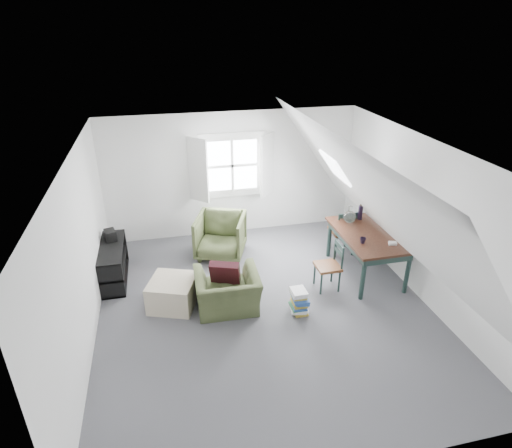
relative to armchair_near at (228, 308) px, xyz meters
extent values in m
plane|color=#4F5055|center=(0.57, -0.12, 0.00)|extent=(5.50, 5.50, 0.00)
plane|color=white|center=(0.57, -0.12, 2.50)|extent=(5.50, 5.50, 0.00)
plane|color=white|center=(0.57, 2.63, 1.25)|extent=(5.00, 0.00, 5.00)
plane|color=white|center=(0.57, -2.87, 1.25)|extent=(5.00, 0.00, 5.00)
plane|color=white|center=(-1.93, -0.12, 1.25)|extent=(0.00, 5.50, 5.50)
plane|color=white|center=(3.07, -0.12, 1.25)|extent=(0.00, 5.50, 5.50)
plane|color=white|center=(-0.98, -0.12, 1.78)|extent=(3.19, 5.50, 4.48)
plane|color=white|center=(2.12, -0.12, 1.78)|extent=(3.19, 5.50, 4.48)
cube|color=white|center=(0.57, 2.61, 1.45)|extent=(1.30, 0.04, 1.30)
cube|color=white|center=(-0.11, 2.45, 1.45)|extent=(0.35, 0.35, 1.25)
cube|color=white|center=(1.25, 2.45, 1.45)|extent=(0.35, 0.35, 1.25)
cube|color=white|center=(0.57, 2.60, 1.45)|extent=(1.00, 0.02, 1.00)
cube|color=white|center=(0.57, 2.58, 1.45)|extent=(1.08, 0.04, 0.05)
cube|color=white|center=(0.57, 2.58, 1.45)|extent=(0.05, 0.04, 1.08)
cube|color=white|center=(2.12, 1.18, 1.75)|extent=(0.35, 0.75, 0.47)
imported|color=#3C4725|center=(0.00, 0.00, 0.00)|extent=(0.98, 0.87, 0.62)
imported|color=#3C4725|center=(0.16, 1.68, 0.00)|extent=(1.12, 1.13, 0.81)
cube|color=#330E14|center=(0.00, 0.15, 0.54)|extent=(0.51, 0.40, 0.47)
cube|color=#B6A98D|center=(-0.81, 0.29, 0.22)|extent=(0.86, 0.86, 0.45)
cube|color=black|center=(2.51, 0.48, 0.76)|extent=(0.94, 1.57, 0.04)
cube|color=#1D302C|center=(2.51, 0.48, 0.68)|extent=(0.84, 1.47, 0.13)
cylinder|color=#1D302C|center=(2.12, -0.22, 0.37)|extent=(0.07, 0.07, 0.74)
cylinder|color=#1D302C|center=(2.90, -0.22, 0.37)|extent=(0.07, 0.07, 0.74)
cylinder|color=#1D302C|center=(2.12, 1.18, 0.37)|extent=(0.07, 0.07, 0.74)
cylinder|color=#1D302C|center=(2.90, 1.18, 0.37)|extent=(0.07, 0.07, 0.74)
sphere|color=silver|center=(2.36, 0.93, 0.91)|extent=(0.22, 0.22, 0.22)
cylinder|color=silver|center=(2.36, 0.93, 1.05)|extent=(0.07, 0.07, 0.12)
cylinder|color=black|center=(2.61, 1.03, 0.91)|extent=(0.08, 0.08, 0.26)
cylinder|color=#3F2D1E|center=(2.61, 1.03, 1.20)|extent=(0.03, 0.05, 0.46)
cylinder|color=#3F2D1E|center=(2.63, 1.04, 1.20)|extent=(0.05, 0.06, 0.46)
cylinder|color=#3F2D1E|center=(2.60, 1.02, 1.20)|extent=(0.05, 0.08, 0.46)
imported|color=black|center=(2.26, 0.18, 0.79)|extent=(0.11, 0.11, 0.10)
cube|color=white|center=(2.71, 0.03, 0.81)|extent=(0.15, 0.12, 0.04)
cube|color=brown|center=(2.41, 1.28, 0.45)|extent=(0.42, 0.42, 0.05)
cylinder|color=#1D302C|center=(2.58, 1.45, 0.22)|extent=(0.04, 0.04, 0.43)
cylinder|color=#1D302C|center=(2.58, 1.10, 0.22)|extent=(0.04, 0.04, 0.43)
cylinder|color=#1D302C|center=(2.24, 1.45, 0.22)|extent=(0.04, 0.04, 0.43)
cylinder|color=#1D302C|center=(2.24, 1.10, 0.22)|extent=(0.04, 0.04, 0.43)
cylinder|color=#1D302C|center=(2.58, 1.08, 0.67)|extent=(0.04, 0.04, 0.45)
cylinder|color=#1D302C|center=(2.24, 1.08, 0.67)|extent=(0.04, 0.04, 0.45)
cube|color=#1D302C|center=(2.41, 1.08, 0.85)|extent=(0.34, 0.03, 0.08)
cube|color=#1D302C|center=(2.41, 1.08, 0.72)|extent=(0.34, 0.03, 0.06)
cube|color=brown|center=(1.70, 0.19, 0.41)|extent=(0.38, 0.38, 0.05)
cylinder|color=#1D302C|center=(1.54, 0.35, 0.20)|extent=(0.03, 0.03, 0.39)
cylinder|color=#1D302C|center=(1.85, 0.35, 0.20)|extent=(0.03, 0.03, 0.39)
cylinder|color=#1D302C|center=(1.54, 0.04, 0.20)|extent=(0.03, 0.03, 0.39)
cylinder|color=#1D302C|center=(1.85, 0.04, 0.20)|extent=(0.03, 0.03, 0.39)
cylinder|color=#1D302C|center=(1.87, 0.35, 0.61)|extent=(0.03, 0.03, 0.41)
cylinder|color=#1D302C|center=(1.87, 0.04, 0.61)|extent=(0.03, 0.03, 0.41)
cube|color=#1D302C|center=(1.87, 0.19, 0.78)|extent=(0.03, 0.31, 0.07)
cube|color=#1D302C|center=(1.87, 0.19, 0.66)|extent=(0.03, 0.31, 0.05)
cube|color=black|center=(-1.76, 1.27, 0.02)|extent=(0.41, 1.24, 0.03)
cube|color=black|center=(-1.76, 1.27, 0.31)|extent=(0.41, 1.24, 0.03)
cube|color=black|center=(-1.76, 1.27, 0.62)|extent=(0.41, 1.24, 0.03)
cube|color=black|center=(-1.76, 0.67, 0.31)|extent=(0.41, 0.03, 0.62)
cube|color=black|center=(-1.76, 1.88, 0.31)|extent=(0.41, 0.03, 0.62)
cube|color=#264C99|center=(-1.76, 0.91, 0.13)|extent=(0.19, 0.21, 0.23)
cube|color=red|center=(-1.76, 1.38, 0.13)|extent=(0.19, 0.25, 0.23)
cube|color=white|center=(-1.76, 1.07, 0.43)|extent=(0.19, 0.23, 0.21)
cube|color=black|center=(-1.76, 1.52, 0.71)|extent=(0.23, 0.27, 0.19)
cube|color=#B29933|center=(1.06, -0.34, 0.02)|extent=(0.20, 0.27, 0.03)
cube|color=white|center=(1.03, -0.32, 0.05)|extent=(0.26, 0.30, 0.03)
cube|color=white|center=(1.07, -0.34, 0.08)|extent=(0.22, 0.29, 0.03)
cube|color=#337F4C|center=(1.02, -0.33, 0.11)|extent=(0.22, 0.27, 0.03)
cube|color=#264C99|center=(1.04, -0.36, 0.14)|extent=(0.24, 0.31, 0.02)
cube|color=#B29933|center=(1.04, -0.33, 0.16)|extent=(0.21, 0.27, 0.02)
cube|color=#B29933|center=(1.05, -0.32, 0.19)|extent=(0.24, 0.30, 0.03)
cube|color=#264C99|center=(1.07, -0.35, 0.23)|extent=(0.24, 0.31, 0.04)
cube|color=#264C99|center=(1.05, -0.36, 0.26)|extent=(0.24, 0.30, 0.03)
cube|color=#B29933|center=(1.05, -0.30, 0.30)|extent=(0.22, 0.28, 0.03)
cube|color=white|center=(1.03, -0.31, 0.33)|extent=(0.22, 0.25, 0.04)
cube|color=white|center=(1.04, -0.31, 0.37)|extent=(0.22, 0.27, 0.03)
camera|label=1|loc=(-0.79, -5.36, 4.08)|focal=30.00mm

